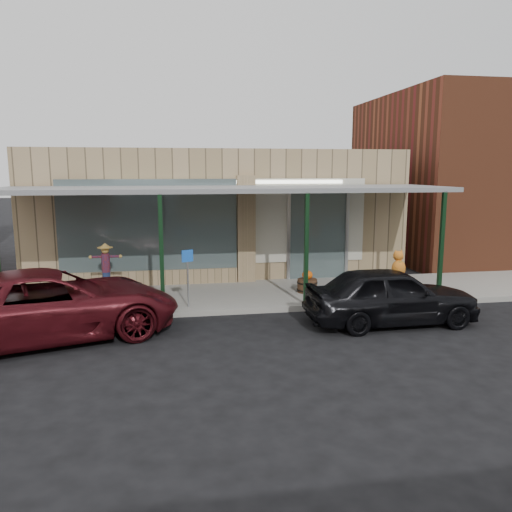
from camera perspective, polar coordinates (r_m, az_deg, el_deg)
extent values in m
plane|color=black|center=(10.63, -0.79, -9.74)|extent=(120.00, 120.00, 0.00)
cube|color=gray|center=(14.03, -3.06, -4.59)|extent=(40.00, 3.20, 0.15)
cube|color=#A08662|center=(18.23, -4.79, 5.17)|extent=(12.00, 6.00, 4.20)
cube|color=#4D5D5D|center=(15.06, -12.12, 3.26)|extent=(5.20, 0.06, 2.80)
cube|color=#4D5D5D|center=(15.88, 7.05, 2.28)|extent=(1.80, 0.06, 2.80)
cube|color=#A08662|center=(15.28, -1.15, 2.81)|extent=(0.55, 0.30, 3.40)
cube|color=#A08662|center=(15.36, -11.91, -2.47)|extent=(5.20, 0.30, 0.50)
cube|color=#BBB7A6|center=(15.23, -3.81, 3.91)|extent=(9.00, 0.02, 2.60)
cube|color=white|center=(15.13, -3.85, 8.42)|extent=(7.50, 0.03, 0.10)
cube|color=gray|center=(13.60, -3.17, 7.65)|extent=(12.00, 3.00, 0.12)
cube|color=black|center=(12.22, -10.74, 0.17)|extent=(0.10, 0.10, 2.95)
cube|color=black|center=(12.67, 5.76, 0.63)|extent=(0.10, 0.10, 2.95)
cube|color=black|center=(14.10, 20.42, 0.99)|extent=(0.10, 0.10, 2.95)
cylinder|color=#4F311F|center=(14.33, -16.65, -3.61)|extent=(0.63, 0.63, 0.38)
cylinder|color=navy|center=(14.26, -16.71, -2.32)|extent=(0.23, 0.23, 0.28)
cylinder|color=maroon|center=(14.18, -16.79, -0.75)|extent=(0.25, 0.25, 0.52)
sphere|color=gold|center=(14.13, -16.86, 0.67)|extent=(0.21, 0.21, 0.21)
cone|color=gold|center=(14.11, -16.89, 1.16)|extent=(0.34, 0.34, 0.13)
cylinder|color=#4F311F|center=(14.18, 5.87, -3.38)|extent=(0.61, 0.61, 0.37)
ellipsoid|color=orange|center=(14.12, 5.89, -2.17)|extent=(0.30, 0.30, 0.24)
cylinder|color=#4C471E|center=(14.09, 5.90, -1.61)|extent=(0.04, 0.04, 0.06)
cylinder|color=gray|center=(12.63, -7.77, -3.24)|extent=(0.04, 0.04, 1.15)
cube|color=blue|center=(12.49, -7.85, 0.01)|extent=(0.28, 0.14, 0.30)
imported|color=black|center=(12.05, 15.17, -4.37)|extent=(4.01, 1.68, 1.36)
ellipsoid|color=orange|center=(12.88, 15.98, -1.40)|extent=(0.35, 0.29, 0.45)
sphere|color=orange|center=(12.87, 15.96, 0.00)|extent=(0.25, 0.25, 0.25)
cylinder|color=#16661F|center=(12.85, 16.01, -0.62)|extent=(0.17, 0.17, 0.02)
imported|color=#4E0F16|center=(11.49, -22.37, -5.13)|extent=(5.84, 3.96, 1.49)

